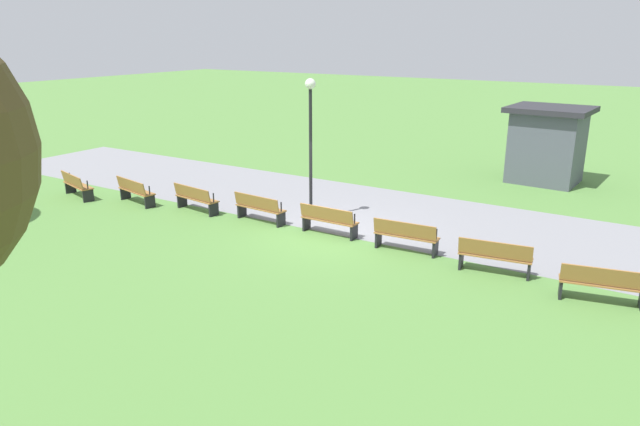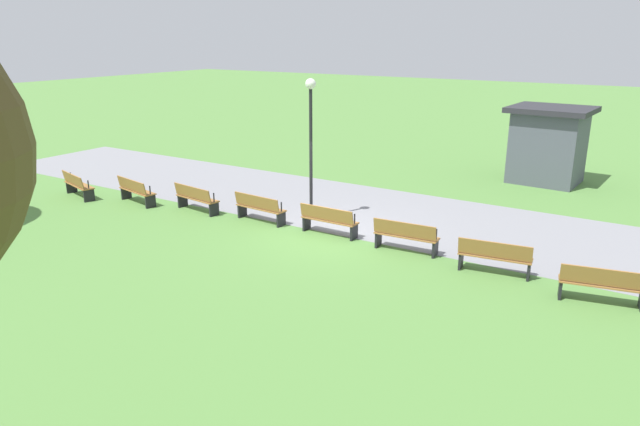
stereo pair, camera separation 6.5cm
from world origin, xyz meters
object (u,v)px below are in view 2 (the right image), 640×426
Objects in this scene: bench_0 at (77,185)px; bench_5 at (406,236)px; bench_1 at (136,190)px; bench_3 at (260,207)px; bench_7 at (602,284)px; lamp_post at (311,125)px; bench_6 at (495,256)px; bench_4 at (329,220)px; kiosk at (548,144)px; bench_2 at (196,198)px.

bench_5 is at bearing 20.73° from bench_0.
bench_1 is 1.02× the size of bench_5.
bench_3 is 1.00× the size of bench_5.
bench_0 is at bearing 170.56° from bench_7.
bench_1 and bench_3 have the same top height.
bench_6 is at bearing -11.86° from lamp_post.
bench_6 and bench_7 have the same top height.
kiosk is (3.96, 9.99, 1.05)m from bench_4.
lamp_post is 10.51m from kiosk.
bench_0 is 1.00× the size of bench_1.
bench_4 is at bearing 163.04° from bench_7.
bench_3 is 3.01m from lamp_post.
bench_1 and bench_6 have the same top height.
bench_2 and bench_3 have the same top height.
bench_1 is at bearing -164.53° from lamp_post.
bench_1 is 0.41× the size of lamp_post.
bench_7 is 0.41× the size of lamp_post.
bench_5 and bench_6 have the same top height.
bench_1 is at bearing -168.71° from bench_3.
bench_2 is 4.66m from lamp_post.
bench_0 is 1.04× the size of bench_4.
bench_2 is at bearing 26.37° from bench_0.
bench_5 is at bearing -94.59° from kiosk.
bench_0 is at bearing -161.17° from bench_2.
bench_2 is 0.41× the size of lamp_post.
bench_4 is (7.34, 0.73, 0.00)m from bench_1.
bench_3 is at bearing -178.12° from bench_4.
bench_6 is 10.41m from kiosk.
lamp_post is at bearing 29.92° from bench_0.
lamp_post reaches higher than bench_5.
bench_3 is at bearing 24.49° from bench_0.
lamp_post is at bearing 26.79° from bench_1.
bench_6 is at bearing 7.55° from bench_2.
bench_4 is (2.46, 0.08, 0.00)m from bench_3.
kiosk is at bearing 61.26° from bench_3.
kiosk is (1.50, 10.07, 1.05)m from bench_5.
bench_1 is at bearing 168.68° from bench_7.
bench_5 is (7.37, 0.24, 0.00)m from bench_2.
bench_1 is 15.61m from kiosk.
bench_1 is 7.38m from bench_4.
bench_1 is 0.57× the size of kiosk.
bench_2 and bench_7 have the same top height.
kiosk reaches higher than bench_3.
bench_0 and bench_1 have the same top height.
bench_4 is 7.38m from bench_7.
bench_1 and bench_2 have the same top height.
lamp_post is (-6.14, 1.29, 2.54)m from bench_6.
bench_5 is 2.46m from bench_6.
bench_4 is 2.98m from lamp_post.
bench_7 is at bearing -5.64° from bench_4.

